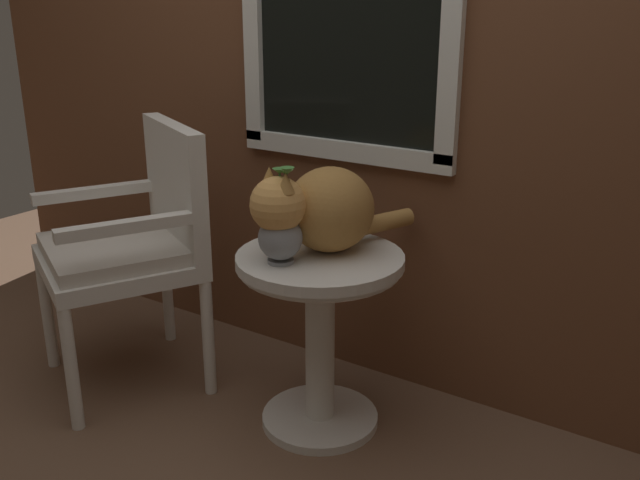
{
  "coord_description": "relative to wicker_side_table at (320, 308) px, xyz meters",
  "views": [
    {
      "loc": [
        1.27,
        -1.48,
        1.4
      ],
      "look_at": [
        0.1,
        0.28,
        0.67
      ],
      "focal_mm": 39.56,
      "sensor_mm": 36.0,
      "label": 1
    }
  ],
  "objects": [
    {
      "name": "ground_plane",
      "position": [
        -0.1,
        -0.28,
        -0.43
      ],
      "size": [
        6.0,
        6.0,
        0.0
      ],
      "primitive_type": "plane",
      "color": "brown"
    },
    {
      "name": "back_wall",
      "position": [
        -0.1,
        0.43,
        0.87
      ],
      "size": [
        4.0,
        0.07,
        2.6
      ],
      "color": "brown",
      "rests_on": "ground_plane"
    },
    {
      "name": "wicker_side_table",
      "position": [
        0.0,
        0.0,
        0.0
      ],
      "size": [
        0.54,
        0.54,
        0.62
      ],
      "color": "silver",
      "rests_on": "ground_plane"
    },
    {
      "name": "wicker_chair",
      "position": [
        -0.75,
        -0.1,
        0.13
      ],
      "size": [
        0.72,
        0.72,
        0.97
      ],
      "color": "silver",
      "rests_on": "ground_plane"
    },
    {
      "name": "cat",
      "position": [
        -0.01,
        0.03,
        0.33
      ],
      "size": [
        0.36,
        0.59,
        0.29
      ],
      "color": "#AD7A3D",
      "rests_on": "wicker_side_table"
    },
    {
      "name": "pewter_vase_with_ivy",
      "position": [
        -0.06,
        -0.13,
        0.29
      ],
      "size": [
        0.14,
        0.14,
        0.31
      ],
      "color": "gray",
      "rests_on": "wicker_side_table"
    }
  ]
}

